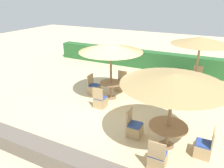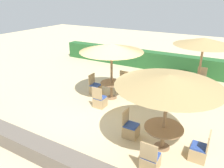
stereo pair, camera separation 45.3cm
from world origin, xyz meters
name	(u,v)px [view 1 (the left image)]	position (x,y,z in m)	size (l,w,h in m)	color
ground_plane	(105,109)	(0.00, 0.00, 0.00)	(40.00, 40.00, 0.00)	beige
hedge_row	(150,60)	(0.00, 5.97, 0.54)	(13.00, 0.70, 1.08)	#28602D
stone_border	(49,154)	(0.00, -3.36, 0.24)	(10.00, 0.56, 0.49)	#6B6056
parasol_back_right	(201,41)	(2.96, 3.51, 2.45)	(2.62, 2.62, 2.63)	#93704C
round_table_back_right	(195,80)	(2.96, 3.51, 0.59)	(1.12, 1.12, 0.74)	#93704C
patio_chair_back_right_west	(173,83)	(1.97, 3.48, 0.26)	(0.46, 0.46, 0.93)	tan
patio_chair_back_right_north	(196,79)	(2.96, 4.58, 0.26)	(0.46, 0.46, 0.93)	tan
parasol_front_right	(174,79)	(2.78, -1.19, 2.22)	(2.97, 2.97, 2.39)	#93704C
round_table_front_right	(168,129)	(2.78, -1.19, 0.59)	(1.16, 1.16, 0.73)	#93704C
patio_chair_front_right_east	(204,148)	(3.84, -1.18, 0.26)	(0.46, 0.46, 0.93)	tan
patio_chair_front_right_west	(134,129)	(1.69, -1.15, 0.26)	(0.46, 0.46, 0.93)	tan
patio_chair_front_right_south	(157,159)	(2.77, -2.22, 0.26)	(0.46, 0.46, 0.93)	tan
parasol_center	(111,48)	(-0.28, 1.05, 2.30)	(2.70, 2.70, 2.48)	#93704C
round_table_center	(111,86)	(-0.28, 1.05, 0.58)	(0.98, 0.98, 0.76)	#93704C
patio_chair_center_south	(100,101)	(-0.28, 0.07, 0.26)	(0.46, 0.46, 0.93)	tan
patio_chair_center_north	(121,85)	(-0.26, 2.06, 0.26)	(0.46, 0.46, 0.93)	tan
patio_chair_center_west	(94,89)	(-1.19, 1.11, 0.26)	(0.46, 0.46, 0.93)	tan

